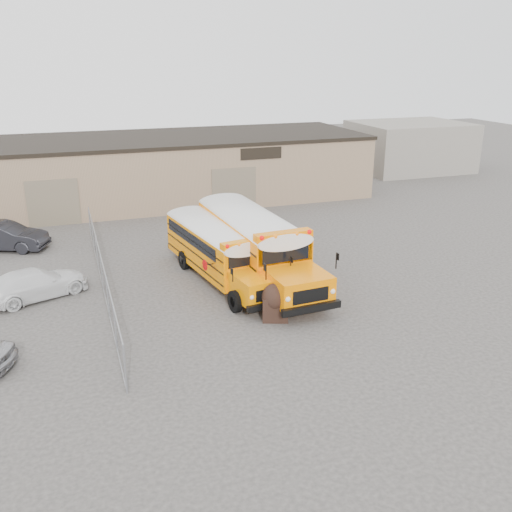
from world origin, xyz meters
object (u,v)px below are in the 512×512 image
object	(u,v)px
school_bus_right	(212,208)
tarp_bundle	(275,301)
car_white	(35,284)
car_dark	(4,236)
school_bus_left	(177,219)

from	to	relation	value
school_bus_right	tarp_bundle	bearing A→B (deg)	-91.76
car_white	car_dark	size ratio (longest dim) A/B	0.98
tarp_bundle	car_white	world-z (taller)	tarp_bundle
school_bus_right	car_dark	xyz separation A→B (m)	(-11.64, 1.63, -1.07)
tarp_bundle	car_white	distance (m)	10.98
tarp_bundle	car_white	bearing A→B (deg)	149.52
car_white	car_dark	bearing A→B (deg)	-10.31
school_bus_left	car_dark	bearing A→B (deg)	165.71
school_bus_left	school_bus_right	distance (m)	2.38
tarp_bundle	school_bus_left	bearing A→B (deg)	99.80
car_white	school_bus_left	bearing A→B (deg)	-78.56
school_bus_right	car_dark	distance (m)	11.80
school_bus_left	tarp_bundle	bearing A→B (deg)	-80.20
school_bus_right	tarp_bundle	world-z (taller)	school_bus_right
tarp_bundle	car_dark	xyz separation A→B (m)	(-11.28, 13.28, -0.02)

